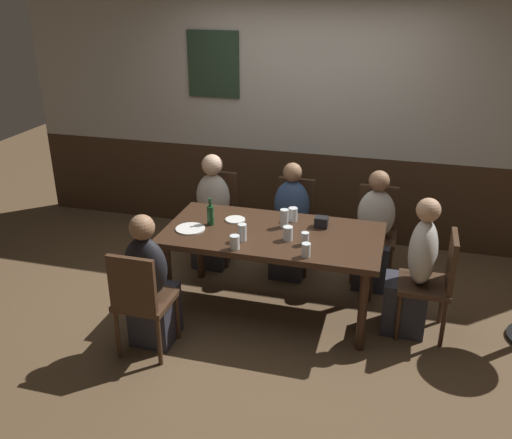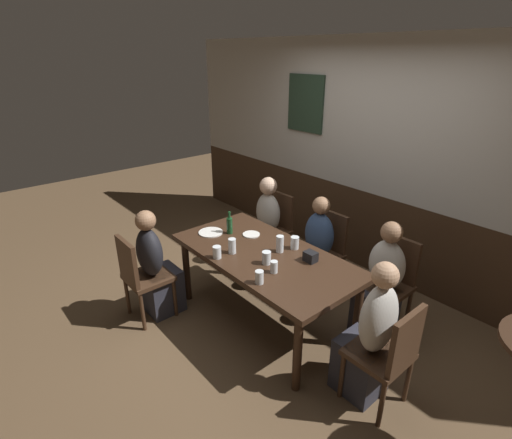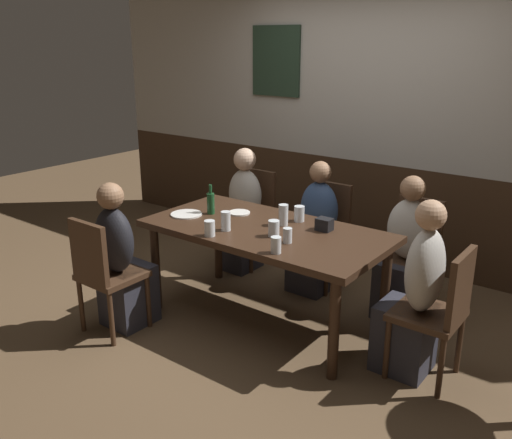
% 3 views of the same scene
% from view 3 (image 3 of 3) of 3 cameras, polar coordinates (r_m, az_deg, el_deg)
% --- Properties ---
extents(ground_plane, '(12.00, 12.00, 0.00)m').
position_cam_3_polar(ground_plane, '(4.31, 0.98, -10.20)').
color(ground_plane, brown).
extents(wall_back, '(6.40, 0.13, 2.60)m').
position_cam_3_polar(wall_back, '(5.27, 11.83, 9.70)').
color(wall_back, '#3D2819').
rests_on(wall_back, ground_plane).
extents(dining_table, '(1.79, 0.90, 0.74)m').
position_cam_3_polar(dining_table, '(4.03, 1.03, -1.90)').
color(dining_table, '#382316').
rests_on(dining_table, ground_plane).
extents(chair_left_far, '(0.40, 0.40, 0.88)m').
position_cam_3_polar(chair_left_far, '(5.19, -0.34, 0.82)').
color(chair_left_far, '#422B1C').
rests_on(chair_left_far, ground_plane).
extents(chair_mid_far, '(0.40, 0.40, 0.88)m').
position_cam_3_polar(chair_mid_far, '(4.78, 7.18, -0.90)').
color(chair_mid_far, '#422B1C').
rests_on(chair_mid_far, ground_plane).
extents(chair_right_far, '(0.40, 0.40, 0.88)m').
position_cam_3_polar(chair_right_far, '(4.46, 15.95, -2.88)').
color(chair_right_far, '#422B1C').
rests_on(chair_right_far, ground_plane).
extents(chair_head_east, '(0.40, 0.40, 0.88)m').
position_cam_3_polar(chair_head_east, '(3.55, 18.55, -8.74)').
color(chair_head_east, '#422B1C').
rests_on(chair_head_east, ground_plane).
extents(chair_left_near, '(0.40, 0.40, 0.88)m').
position_cam_3_polar(chair_left_near, '(4.04, -15.56, -5.09)').
color(chair_left_near, '#422B1C').
rests_on(chair_left_near, ground_plane).
extents(person_left_far, '(0.34, 0.37, 1.12)m').
position_cam_3_polar(person_left_far, '(5.08, -1.46, 0.15)').
color(person_left_far, '#2D2D38').
rests_on(person_left_far, ground_plane).
extents(person_mid_far, '(0.34, 0.37, 1.10)m').
position_cam_3_polar(person_mid_far, '(4.66, 6.14, -1.84)').
color(person_mid_far, '#2D2D38').
rests_on(person_mid_far, ground_plane).
extents(person_right_far, '(0.34, 0.37, 1.10)m').
position_cam_3_polar(person_right_far, '(4.33, 15.10, -3.96)').
color(person_right_far, '#2D2D38').
rests_on(person_right_far, ground_plane).
extents(person_head_east, '(0.37, 0.34, 1.16)m').
position_cam_3_polar(person_head_east, '(3.60, 16.10, -8.26)').
color(person_head_east, '#2D2D38').
rests_on(person_head_east, ground_plane).
extents(person_left_near, '(0.34, 0.37, 1.11)m').
position_cam_3_polar(person_left_near, '(4.15, -13.74, -4.80)').
color(person_left_near, '#2D2D38').
rests_on(person_left_near, ground_plane).
extents(highball_clear, '(0.08, 0.08, 0.11)m').
position_cam_3_polar(highball_clear, '(3.82, 1.85, -0.98)').
color(highball_clear, silver).
rests_on(highball_clear, dining_table).
extents(beer_glass_half, '(0.07, 0.07, 0.11)m').
position_cam_3_polar(beer_glass_half, '(3.53, 2.09, -2.75)').
color(beer_glass_half, silver).
rests_on(beer_glass_half, dining_table).
extents(tumbler_water, '(0.07, 0.07, 0.16)m').
position_cam_3_polar(tumbler_water, '(4.05, 2.85, 0.33)').
color(tumbler_water, silver).
rests_on(tumbler_water, dining_table).
extents(pint_glass_pale, '(0.08, 0.08, 0.12)m').
position_cam_3_polar(pint_glass_pale, '(4.15, 4.50, 0.53)').
color(pint_glass_pale, silver).
rests_on(pint_glass_pale, dining_table).
extents(pint_glass_amber, '(0.06, 0.06, 0.10)m').
position_cam_3_polar(pint_glass_amber, '(3.71, 3.29, -1.73)').
color(pint_glass_amber, silver).
rests_on(pint_glass_amber, dining_table).
extents(pint_glass_stout, '(0.07, 0.07, 0.14)m').
position_cam_3_polar(pint_glass_stout, '(3.94, -3.16, -0.25)').
color(pint_glass_stout, silver).
rests_on(pint_glass_stout, dining_table).
extents(beer_glass_tall, '(0.08, 0.08, 0.11)m').
position_cam_3_polar(beer_glass_tall, '(3.84, -4.83, -1.02)').
color(beer_glass_tall, silver).
rests_on(beer_glass_tall, dining_table).
extents(beer_bottle_green, '(0.06, 0.06, 0.23)m').
position_cam_3_polar(beer_bottle_green, '(4.32, -4.71, 1.76)').
color(beer_bottle_green, '#194723').
rests_on(beer_bottle_green, dining_table).
extents(plate_white_large, '(0.25, 0.25, 0.01)m').
position_cam_3_polar(plate_white_large, '(4.33, -7.23, 0.54)').
color(plate_white_large, white).
rests_on(plate_white_large, dining_table).
extents(plate_white_small, '(0.17, 0.17, 0.01)m').
position_cam_3_polar(plate_white_small, '(4.33, -1.75, 0.71)').
color(plate_white_small, white).
rests_on(plate_white_small, dining_table).
extents(condiment_caddy, '(0.11, 0.09, 0.09)m').
position_cam_3_polar(condiment_caddy, '(3.97, 7.10, -0.50)').
color(condiment_caddy, black).
rests_on(condiment_caddy, dining_table).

